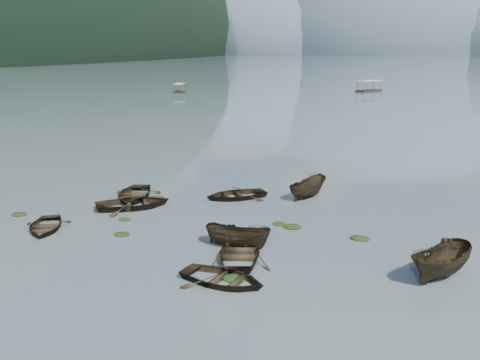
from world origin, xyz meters
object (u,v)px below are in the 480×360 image
(pontoon_left, at_px, (179,93))
(pontoon_centre, at_px, (369,91))
(rowboat_3, at_px, (240,259))
(rowboat_0, at_px, (45,230))

(pontoon_left, bearing_deg, pontoon_centre, 7.81)
(pontoon_left, distance_m, pontoon_centre, 47.22)
(rowboat_3, xyz_separation_m, pontoon_centre, (-7.83, 113.08, 0.00))
(rowboat_3, bearing_deg, rowboat_0, -18.50)
(rowboat_0, relative_size, pontoon_centre, 0.59)
(rowboat_3, xyz_separation_m, pontoon_left, (-50.48, 92.84, 0.00))
(rowboat_0, distance_m, pontoon_left, 100.05)
(rowboat_3, distance_m, pontoon_left, 105.68)
(rowboat_0, xyz_separation_m, pontoon_left, (-37.59, 92.72, 0.00))
(rowboat_3, height_order, pontoon_left, pontoon_left)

